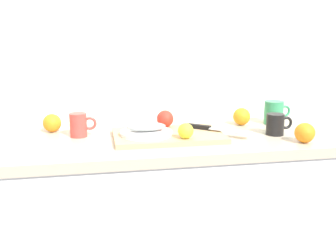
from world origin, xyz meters
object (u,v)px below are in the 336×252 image
(chef_knife, at_px, (210,128))
(lemon_0, at_px, (186,131))
(fish_fillet, at_px, (146,127))
(coffee_mug_1, at_px, (274,112))
(coffee_mug_2, at_px, (276,124))
(coffee_mug_0, at_px, (79,125))
(orange_0, at_px, (305,133))
(white_plate, at_px, (146,133))
(cutting_board, at_px, (168,135))

(chef_knife, relative_size, lemon_0, 3.98)
(fish_fillet, height_order, chef_knife, fish_fillet)
(coffee_mug_1, height_order, coffee_mug_2, coffee_mug_1)
(chef_knife, xyz_separation_m, lemon_0, (-0.13, -0.12, 0.02))
(chef_knife, xyz_separation_m, coffee_mug_0, (-0.54, 0.07, 0.02))
(fish_fillet, bearing_deg, chef_knife, 5.80)
(coffee_mug_0, height_order, orange_0, coffee_mug_0)
(white_plate, relative_size, lemon_0, 3.46)
(cutting_board, distance_m, fish_fillet, 0.10)
(coffee_mug_0, distance_m, orange_0, 0.91)
(white_plate, relative_size, fish_fillet, 1.33)
(orange_0, bearing_deg, lemon_0, 170.99)
(fish_fillet, distance_m, coffee_mug_1, 0.66)
(lemon_0, xyz_separation_m, coffee_mug_2, (0.41, 0.07, -0.01))
(cutting_board, height_order, fish_fillet, fish_fillet)
(white_plate, xyz_separation_m, coffee_mug_1, (0.63, 0.18, 0.03))
(white_plate, xyz_separation_m, lemon_0, (0.14, -0.09, 0.02))
(coffee_mug_0, bearing_deg, coffee_mug_2, -8.30)
(fish_fillet, bearing_deg, white_plate, 180.00)
(coffee_mug_1, bearing_deg, orange_0, -95.12)
(fish_fillet, xyz_separation_m, coffee_mug_1, (0.63, 0.18, 0.00))
(coffee_mug_2, bearing_deg, orange_0, -68.79)
(cutting_board, relative_size, coffee_mug_2, 3.88)
(orange_0, bearing_deg, coffee_mug_1, 84.88)
(fish_fillet, bearing_deg, coffee_mug_0, 159.85)
(coffee_mug_2, bearing_deg, white_plate, 177.80)
(lemon_0, xyz_separation_m, coffee_mug_1, (0.49, 0.26, 0.00))
(fish_fillet, xyz_separation_m, coffee_mug_2, (0.55, -0.02, -0.01))
(chef_knife, height_order, coffee_mug_1, coffee_mug_1)
(fish_fillet, relative_size, coffee_mug_2, 1.38)
(lemon_0, distance_m, orange_0, 0.47)
(chef_knife, relative_size, coffee_mug_1, 1.87)
(white_plate, height_order, coffee_mug_0, coffee_mug_0)
(fish_fillet, relative_size, coffee_mug_1, 1.22)
(coffee_mug_1, xyz_separation_m, coffee_mug_2, (-0.08, -0.20, -0.01))
(coffee_mug_2, relative_size, orange_0, 1.45)
(chef_knife, distance_m, lemon_0, 0.18)
(white_plate, bearing_deg, coffee_mug_1, 15.44)
(fish_fillet, bearing_deg, coffee_mug_2, -2.20)
(cutting_board, xyz_separation_m, coffee_mug_1, (0.54, 0.17, 0.04))
(lemon_0, bearing_deg, chef_knife, 41.21)
(coffee_mug_1, height_order, orange_0, coffee_mug_1)
(coffee_mug_2, bearing_deg, fish_fillet, 177.80)
(cutting_board, xyz_separation_m, white_plate, (-0.09, -0.01, 0.02))
(white_plate, distance_m, chef_knife, 0.28)
(lemon_0, height_order, coffee_mug_0, coffee_mug_0)
(coffee_mug_2, bearing_deg, coffee_mug_0, 171.70)
(lemon_0, bearing_deg, coffee_mug_0, 155.57)
(chef_knife, distance_m, coffee_mug_1, 0.39)
(cutting_board, relative_size, coffee_mug_1, 3.42)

